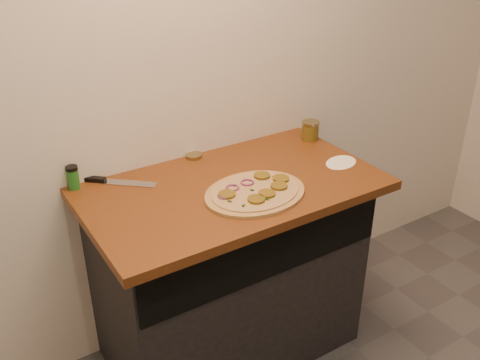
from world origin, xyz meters
TOP-DOWN VIEW (x-y plane):
  - cabinet at (0.00, 1.45)m, footprint 1.10×0.60m
  - countertop at (0.00, 1.42)m, footprint 1.20×0.70m
  - pizza at (0.03, 1.30)m, footprint 0.45×0.45m
  - chefs_knife at (-0.42, 1.70)m, footprint 0.28×0.25m
  - mason_jar_lid at (-0.01, 1.72)m, footprint 0.09×0.09m
  - salsa_jar at (0.55, 1.61)m, footprint 0.08×0.08m
  - spice_shaker at (-0.55, 1.72)m, footprint 0.05×0.05m
  - flour_spill at (0.50, 1.33)m, footprint 0.21×0.21m

SIDE VIEW (x-z plane):
  - cabinet at x=0.00m, z-range 0.00..0.86m
  - countertop at x=0.00m, z-range 0.86..0.90m
  - flour_spill at x=0.50m, z-range 0.90..0.90m
  - chefs_knife at x=-0.42m, z-range 0.90..0.92m
  - mason_jar_lid at x=-0.01m, z-range 0.90..0.92m
  - pizza at x=0.03m, z-range 0.90..0.92m
  - salsa_jar at x=0.55m, z-range 0.90..0.99m
  - spice_shaker at x=-0.55m, z-range 0.90..1.00m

